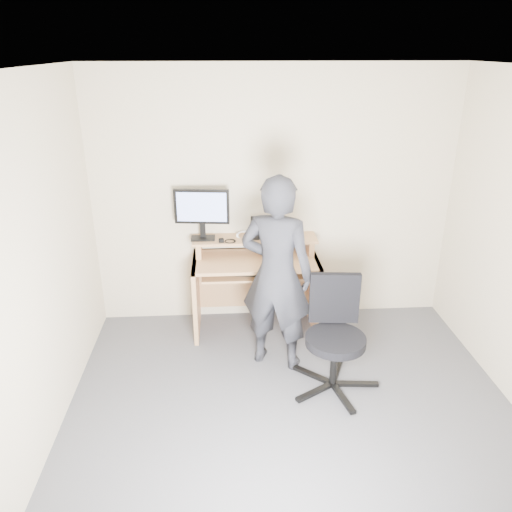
{
  "coord_description": "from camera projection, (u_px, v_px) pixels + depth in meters",
  "views": [
    {
      "loc": [
        -0.49,
        -2.9,
        2.62
      ],
      "look_at": [
        -0.22,
        1.05,
        0.95
      ],
      "focal_mm": 35.0,
      "sensor_mm": 36.0,
      "label": 1
    }
  ],
  "objects": [
    {
      "name": "back_wall",
      "position": [
        274.0,
        199.0,
        4.84
      ],
      "size": [
        3.5,
        0.02,
        2.5
      ],
      "primitive_type": "cube",
      "color": "beige",
      "rests_on": "ground"
    },
    {
      "name": "headphones",
      "position": [
        245.0,
        235.0,
        4.85
      ],
      "size": [
        0.17,
        0.17,
        0.06
      ],
      "primitive_type": "torus",
      "rotation": [
        0.26,
        0.0,
        -0.11
      ],
      "color": "silver",
      "rests_on": "desk"
    },
    {
      "name": "keyboard",
      "position": [
        250.0,
        271.0,
        4.69
      ],
      "size": [
        0.48,
        0.25,
        0.03
      ],
      "primitive_type": "cube",
      "rotation": [
        0.0,
        0.0,
        -0.15
      ],
      "color": "black",
      "rests_on": "desk"
    },
    {
      "name": "external_drive",
      "position": [
        255.0,
        228.0,
        4.78
      ],
      "size": [
        0.08,
        0.13,
        0.2
      ],
      "primitive_type": "cube",
      "rotation": [
        0.0,
        0.0,
        0.04
      ],
      "color": "black",
      "rests_on": "desk"
    },
    {
      "name": "charger",
      "position": [
        221.0,
        241.0,
        4.7
      ],
      "size": [
        0.05,
        0.05,
        0.03
      ],
      "primitive_type": "cube",
      "rotation": [
        0.0,
        0.0,
        0.17
      ],
      "color": "black",
      "rests_on": "desk"
    },
    {
      "name": "smartphone",
      "position": [
        277.0,
        238.0,
        4.81
      ],
      "size": [
        0.1,
        0.14,
        0.01
      ],
      "primitive_type": "cube",
      "rotation": [
        0.0,
        0.0,
        -0.25
      ],
      "color": "black",
      "rests_on": "desk"
    },
    {
      "name": "office_chair",
      "position": [
        335.0,
        331.0,
        4.02
      ],
      "size": [
        0.72,
        0.73,
        0.92
      ],
      "rotation": [
        0.0,
        0.0,
        -0.09
      ],
      "color": "black",
      "rests_on": "ground"
    },
    {
      "name": "travel_mug",
      "position": [
        263.0,
        229.0,
        4.77
      ],
      "size": [
        0.1,
        0.1,
        0.2
      ],
      "primitive_type": "cylinder",
      "rotation": [
        0.0,
        0.0,
        0.18
      ],
      "color": "silver",
      "rests_on": "desk"
    },
    {
      "name": "person",
      "position": [
        277.0,
        275.0,
        4.17
      ],
      "size": [
        0.73,
        0.62,
        1.71
      ],
      "primitive_type": "imported",
      "rotation": [
        0.0,
        0.0,
        2.75
      ],
      "color": "black",
      "rests_on": "ground"
    },
    {
      "name": "ceiling",
      "position": [
        309.0,
        70.0,
        2.74
      ],
      "size": [
        3.5,
        3.5,
        0.02
      ],
      "primitive_type": "cube",
      "color": "white",
      "rests_on": "back_wall"
    },
    {
      "name": "ground",
      "position": [
        295.0,
        427.0,
        3.71
      ],
      "size": [
        3.5,
        3.5,
        0.0
      ],
      "primitive_type": "plane",
      "color": "#505055",
      "rests_on": "ground"
    },
    {
      "name": "mouse",
      "position": [
        284.0,
        261.0,
        4.66
      ],
      "size": [
        0.11,
        0.09,
        0.04
      ],
      "primitive_type": "ellipsoid",
      "rotation": [
        0.0,
        0.0,
        -0.33
      ],
      "color": "black",
      "rests_on": "desk"
    },
    {
      "name": "desk",
      "position": [
        255.0,
        275.0,
        4.89
      ],
      "size": [
        1.2,
        0.6,
        0.91
      ],
      "color": "tan",
      "rests_on": "ground"
    },
    {
      "name": "monitor",
      "position": [
        202.0,
        210.0,
        4.67
      ],
      "size": [
        0.52,
        0.14,
        0.49
      ],
      "rotation": [
        0.0,
        0.0,
        -0.12
      ],
      "color": "black",
      "rests_on": "desk"
    }
  ]
}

